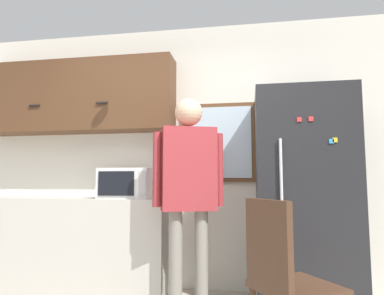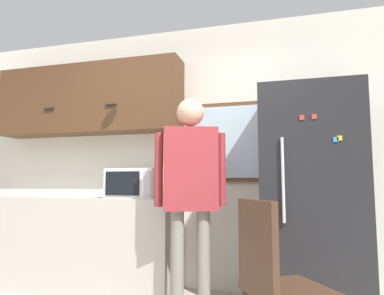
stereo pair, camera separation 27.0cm
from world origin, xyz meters
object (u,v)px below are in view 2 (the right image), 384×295
at_px(microwave, 135,183).
at_px(person, 190,179).
at_px(chair, 275,277).
at_px(refrigerator, 311,198).

xyz_separation_m(microwave, person, (0.65, -0.34, 0.04)).
relative_size(person, chair, 1.84).
height_order(refrigerator, chair, refrigerator).
bearing_deg(refrigerator, person, -161.39).
xyz_separation_m(microwave, refrigerator, (1.61, -0.01, -0.12)).
bearing_deg(microwave, person, -27.44).
distance_m(person, chair, 1.12).
distance_m(microwave, person, 0.73).
bearing_deg(person, microwave, 132.85).
relative_size(microwave, chair, 0.50).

